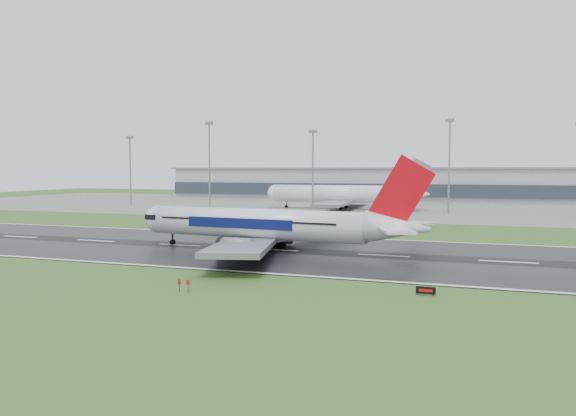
% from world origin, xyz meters
% --- Properties ---
extents(ground, '(520.00, 520.00, 0.00)m').
position_xyz_m(ground, '(0.00, 0.00, 0.00)').
color(ground, '#2E551F').
rests_on(ground, ground).
extents(runway, '(400.00, 45.00, 0.10)m').
position_xyz_m(runway, '(0.00, 0.00, 0.05)').
color(runway, black).
rests_on(runway, ground).
extents(apron, '(400.00, 130.00, 0.08)m').
position_xyz_m(apron, '(0.00, 125.00, 0.04)').
color(apron, slate).
rests_on(apron, ground).
extents(terminal, '(240.00, 36.00, 15.00)m').
position_xyz_m(terminal, '(0.00, 185.00, 7.50)').
color(terminal, '#999BA4').
rests_on(terminal, ground).
extents(main_airliner, '(59.93, 57.50, 16.47)m').
position_xyz_m(main_airliner, '(0.33, -1.55, 8.34)').
color(main_airliner, white).
rests_on(main_airliner, runway).
extents(parked_airliner, '(63.08, 58.88, 18.18)m').
position_xyz_m(parked_airliner, '(-12.74, 105.42, 9.17)').
color(parked_airliner, white).
rests_on(parked_airliner, apron).
extents(runway_sign, '(2.28, 0.90, 1.04)m').
position_xyz_m(runway_sign, '(29.61, -28.04, 0.52)').
color(runway_sign, black).
rests_on(runway_sign, ground).
extents(floodmast_0, '(0.64, 0.64, 27.41)m').
position_xyz_m(floodmast_0, '(-101.45, 100.00, 13.70)').
color(floodmast_0, gray).
rests_on(floodmast_0, ground).
extents(floodmast_1, '(0.64, 0.64, 32.24)m').
position_xyz_m(floodmast_1, '(-64.90, 100.00, 16.12)').
color(floodmast_1, gray).
rests_on(floodmast_1, ground).
extents(floodmast_2, '(0.64, 0.64, 28.06)m').
position_xyz_m(floodmast_2, '(-22.60, 100.00, 14.03)').
color(floodmast_2, gray).
rests_on(floodmast_2, ground).
extents(floodmast_3, '(0.64, 0.64, 30.73)m').
position_xyz_m(floodmast_3, '(25.55, 100.00, 15.37)').
color(floodmast_3, gray).
rests_on(floodmast_3, ground).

